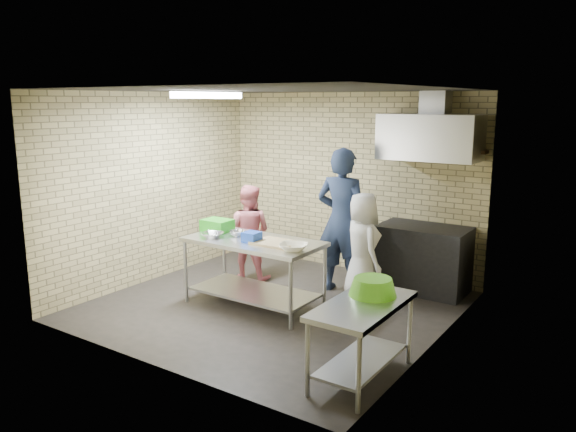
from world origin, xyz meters
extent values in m
plane|color=black|center=(0.00, 0.00, 0.00)|extent=(4.20, 4.20, 0.00)
plane|color=black|center=(0.00, 0.00, 2.70)|extent=(4.20, 4.20, 0.00)
cube|color=tan|center=(0.00, 2.00, 1.35)|extent=(4.20, 0.06, 2.70)
cube|color=tan|center=(0.00, -2.00, 1.35)|extent=(4.20, 0.06, 2.70)
cube|color=tan|center=(-2.10, 0.00, 1.35)|extent=(0.06, 4.00, 2.70)
cube|color=tan|center=(2.10, 0.00, 1.35)|extent=(0.06, 4.00, 2.70)
cube|color=silver|center=(-0.21, -0.12, 0.43)|extent=(1.73, 0.87, 0.87)
cube|color=silver|center=(1.80, -1.10, 0.38)|extent=(0.60, 1.20, 0.75)
cube|color=black|center=(1.35, 1.65, 0.45)|extent=(1.20, 0.70, 0.90)
cube|color=silver|center=(1.35, 1.70, 2.10)|extent=(1.30, 0.60, 0.60)
cube|color=#A5A8AD|center=(1.35, 1.85, 2.55)|extent=(0.35, 0.30, 0.30)
cube|color=#3F2B19|center=(1.65, 1.89, 1.92)|extent=(0.80, 0.20, 0.04)
cube|color=white|center=(-1.00, 0.00, 2.64)|extent=(0.10, 1.25, 0.08)
cube|color=green|center=(-0.91, 0.00, 0.94)|extent=(0.38, 0.29, 0.15)
cube|color=blue|center=(-0.16, -0.22, 0.93)|extent=(0.19, 0.19, 0.12)
cube|color=tan|center=(0.14, -0.14, 0.88)|extent=(0.53, 0.40, 0.03)
imported|color=silver|center=(-0.71, -0.32, 0.90)|extent=(0.35, 0.35, 0.07)
imported|color=silver|center=(-0.51, -0.07, 0.90)|extent=(0.26, 0.26, 0.06)
imported|color=beige|center=(0.49, -0.27, 0.91)|extent=(0.43, 0.43, 0.08)
cylinder|color=#B22619|center=(1.40, 1.89, 2.03)|extent=(0.07, 0.07, 0.18)
imported|color=#141A34|center=(0.44, 1.00, 0.99)|extent=(0.76, 0.54, 1.97)
imported|color=#E17781|center=(-0.95, 0.72, 0.70)|extent=(0.80, 0.70, 1.39)
imported|color=silver|center=(0.83, 0.85, 0.71)|extent=(0.82, 0.79, 1.42)
camera|label=1|loc=(3.95, -5.52, 2.57)|focal=34.96mm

